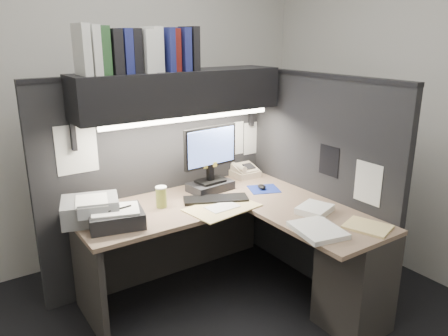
{
  "coord_description": "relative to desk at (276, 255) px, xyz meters",
  "views": [
    {
      "loc": [
        -1.38,
        -2.03,
        1.89
      ],
      "look_at": [
        0.34,
        0.51,
        0.95
      ],
      "focal_mm": 35.0,
      "sensor_mm": 36.0,
      "label": 1
    }
  ],
  "objects": [
    {
      "name": "paper_stack_b",
      "position": [
        0.04,
        -0.33,
        0.3
      ],
      "size": [
        0.32,
        0.37,
        0.03
      ],
      "primitive_type": "cube",
      "rotation": [
        0.0,
        0.0,
        -0.2
      ],
      "color": "white",
      "rests_on": "desk"
    },
    {
      "name": "mousepad",
      "position": [
        0.26,
        0.46,
        0.29
      ],
      "size": [
        0.29,
        0.27,
        0.0
      ],
      "primitive_type": "cube",
      "rotation": [
        0.0,
        0.0,
        -0.38
      ],
      "color": "navy",
      "rests_on": "desk"
    },
    {
      "name": "partition_back",
      "position": [
        -0.4,
        0.93,
        0.36
      ],
      "size": [
        1.9,
        0.06,
        1.6
      ],
      "primitive_type": "cube",
      "color": "black",
      "rests_on": "floor"
    },
    {
      "name": "overhead_shelf",
      "position": [
        -0.3,
        0.75,
        1.06
      ],
      "size": [
        1.55,
        0.34,
        0.3
      ],
      "primitive_type": "cube",
      "color": "black",
      "rests_on": "partition_back"
    },
    {
      "name": "notebook_stack",
      "position": [
        -0.94,
        0.46,
        0.34
      ],
      "size": [
        0.39,
        0.35,
        0.1
      ],
      "primitive_type": "cube",
      "rotation": [
        0.0,
        0.0,
        -0.23
      ],
      "color": "black",
      "rests_on": "desk"
    },
    {
      "name": "paper_stack_a",
      "position": [
        0.26,
        -0.09,
        0.31
      ],
      "size": [
        0.28,
        0.26,
        0.04
      ],
      "primitive_type": "cube",
      "rotation": [
        0.0,
        0.0,
        0.33
      ],
      "color": "white",
      "rests_on": "desk"
    },
    {
      "name": "floor",
      "position": [
        -0.43,
        0.0,
        -0.44
      ],
      "size": [
        3.5,
        3.5,
        0.0
      ],
      "primitive_type": "plane",
      "color": "black",
      "rests_on": "ground"
    },
    {
      "name": "telephone",
      "position": [
        0.34,
        0.82,
        0.33
      ],
      "size": [
        0.21,
        0.22,
        0.09
      ],
      "primitive_type": "cube",
      "rotation": [
        0.0,
        0.0,
        -0.01
      ],
      "color": "beige",
      "rests_on": "desk"
    },
    {
      "name": "keyboard",
      "position": [
        -0.18,
        0.47,
        0.3
      ],
      "size": [
        0.49,
        0.34,
        0.02
      ],
      "primitive_type": "cube",
      "rotation": [
        0.0,
        0.0,
        -0.43
      ],
      "color": "black",
      "rests_on": "desk"
    },
    {
      "name": "wall_back",
      "position": [
        -0.43,
        1.5,
        0.91
      ],
      "size": [
        3.5,
        0.04,
        2.7
      ],
      "primitive_type": "cube",
      "color": "beige",
      "rests_on": "floor"
    },
    {
      "name": "monitor",
      "position": [
        -0.09,
        0.68,
        0.49
      ],
      "size": [
        0.47,
        0.24,
        0.51
      ],
      "rotation": [
        0.0,
        0.0,
        0.09
      ],
      "color": "black",
      "rests_on": "desk"
    },
    {
      "name": "coffee_cup",
      "position": [
        -0.56,
        0.58,
        0.36
      ],
      "size": [
        0.08,
        0.08,
        0.14
      ],
      "primitive_type": "cylinder",
      "rotation": [
        0.0,
        0.0,
        0.12
      ],
      "color": "#B9B94A",
      "rests_on": "desk"
    },
    {
      "name": "open_folder",
      "position": [
        -0.22,
        0.32,
        0.29
      ],
      "size": [
        0.53,
        0.38,
        0.01
      ],
      "primitive_type": "cube",
      "rotation": [
        0.0,
        0.0,
        0.14
      ],
      "color": "#E1C87E",
      "rests_on": "desk"
    },
    {
      "name": "manila_stack",
      "position": [
        0.35,
        -0.46,
        0.29
      ],
      "size": [
        0.29,
        0.32,
        0.02
      ],
      "primitive_type": "cube",
      "rotation": [
        0.0,
        0.0,
        0.33
      ],
      "color": "#E1C87E",
      "rests_on": "desk"
    },
    {
      "name": "printer",
      "position": [
        -1.05,
        0.64,
        0.36
      ],
      "size": [
        0.43,
        0.39,
        0.14
      ],
      "primitive_type": "cube",
      "rotation": [
        0.0,
        0.0,
        -0.3
      ],
      "color": "gray",
      "rests_on": "desk"
    },
    {
      "name": "binder_row",
      "position": [
        -0.61,
        0.75,
        1.35
      ],
      "size": [
        0.8,
        0.26,
        0.31
      ],
      "color": "white",
      "rests_on": "overhead_shelf"
    },
    {
      "name": "wall_right",
      "position": [
        1.32,
        0.0,
        0.91
      ],
      "size": [
        0.04,
        3.0,
        2.7
      ],
      "primitive_type": "cube",
      "color": "beige",
      "rests_on": "floor"
    },
    {
      "name": "partition_right",
      "position": [
        0.55,
        0.18,
        0.36
      ],
      "size": [
        0.06,
        1.5,
        1.6
      ],
      "primitive_type": "cube",
      "color": "black",
      "rests_on": "floor"
    },
    {
      "name": "pinned_papers",
      "position": [
        -0.0,
        0.56,
        0.61
      ],
      "size": [
        1.76,
        1.31,
        0.51
      ],
      "color": "white",
      "rests_on": "partition_back"
    },
    {
      "name": "desk",
      "position": [
        0.0,
        0.0,
        0.0
      ],
      "size": [
        1.7,
        1.53,
        0.73
      ],
      "color": "#896D57",
      "rests_on": "floor"
    },
    {
      "name": "mouse",
      "position": [
        0.25,
        0.47,
        0.31
      ],
      "size": [
        0.09,
        0.11,
        0.03
      ],
      "primitive_type": "ellipsoid",
      "rotation": [
        0.0,
        0.0,
        -0.36
      ],
      "color": "black",
      "rests_on": "mousepad"
    },
    {
      "name": "task_light_tube",
      "position": [
        -0.3,
        0.61,
        0.89
      ],
      "size": [
        1.32,
        0.04,
        0.04
      ],
      "primitive_type": "cylinder",
      "rotation": [
        0.0,
        1.57,
        0.0
      ],
      "color": "white",
      "rests_on": "overhead_shelf"
    }
  ]
}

